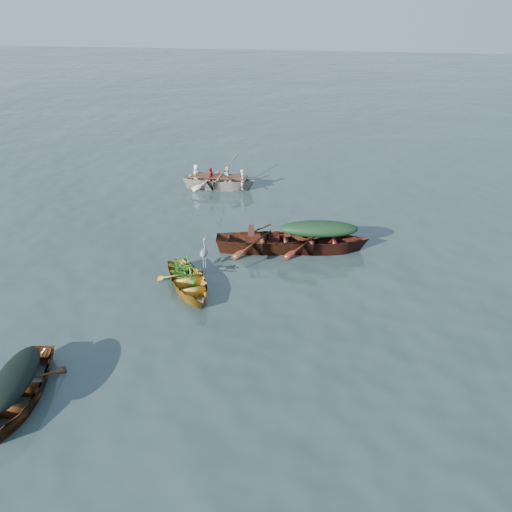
{
  "coord_description": "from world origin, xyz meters",
  "views": [
    {
      "loc": [
        3.05,
        -10.72,
        7.86
      ],
      "look_at": [
        0.76,
        2.94,
        0.5
      ],
      "focal_mm": 35.0,
      "sensor_mm": 36.0,
      "label": 1
    }
  ],
  "objects_px": {
    "rowed_boat": "(220,189)",
    "dark_covered_boat": "(21,401)",
    "open_wooden_boat": "(269,250)",
    "green_tarp_boat": "(317,251)",
    "yellow_dinghy": "(189,289)",
    "heron": "(204,258)"
  },
  "relations": [
    {
      "from": "yellow_dinghy",
      "to": "dark_covered_boat",
      "type": "xyz_separation_m",
      "value": [
        -2.29,
        -5.03,
        0.0
      ]
    },
    {
      "from": "yellow_dinghy",
      "to": "rowed_boat",
      "type": "bearing_deg",
      "value": 64.15
    },
    {
      "from": "yellow_dinghy",
      "to": "heron",
      "type": "xyz_separation_m",
      "value": [
        0.43,
        0.34,
        0.93
      ]
    },
    {
      "from": "open_wooden_boat",
      "to": "dark_covered_boat",
      "type": "bearing_deg",
      "value": 142.65
    },
    {
      "from": "open_wooden_boat",
      "to": "heron",
      "type": "height_order",
      "value": "heron"
    },
    {
      "from": "yellow_dinghy",
      "to": "dark_covered_boat",
      "type": "distance_m",
      "value": 5.52
    },
    {
      "from": "yellow_dinghy",
      "to": "rowed_boat",
      "type": "relative_size",
      "value": 0.75
    },
    {
      "from": "dark_covered_boat",
      "to": "open_wooden_boat",
      "type": "bearing_deg",
      "value": 51.15
    },
    {
      "from": "yellow_dinghy",
      "to": "heron",
      "type": "relative_size",
      "value": 3.71
    },
    {
      "from": "open_wooden_boat",
      "to": "rowed_boat",
      "type": "height_order",
      "value": "open_wooden_boat"
    },
    {
      "from": "yellow_dinghy",
      "to": "green_tarp_boat",
      "type": "relative_size",
      "value": 0.71
    },
    {
      "from": "open_wooden_boat",
      "to": "rowed_boat",
      "type": "bearing_deg",
      "value": 19.36
    },
    {
      "from": "dark_covered_boat",
      "to": "yellow_dinghy",
      "type": "bearing_deg",
      "value": 54.99
    },
    {
      "from": "green_tarp_boat",
      "to": "dark_covered_boat",
      "type": "bearing_deg",
      "value": 135.7
    },
    {
      "from": "heron",
      "to": "yellow_dinghy",
      "type": "bearing_deg",
      "value": -174.81
    },
    {
      "from": "dark_covered_boat",
      "to": "rowed_boat",
      "type": "xyz_separation_m",
      "value": [
        1.24,
        13.59,
        0.0
      ]
    },
    {
      "from": "green_tarp_boat",
      "to": "rowed_boat",
      "type": "distance_m",
      "value": 7.16
    },
    {
      "from": "rowed_boat",
      "to": "heron",
      "type": "height_order",
      "value": "heron"
    },
    {
      "from": "dark_covered_boat",
      "to": "green_tarp_boat",
      "type": "distance_m",
      "value": 10.11
    },
    {
      "from": "dark_covered_boat",
      "to": "green_tarp_boat",
      "type": "height_order",
      "value": "green_tarp_boat"
    },
    {
      "from": "dark_covered_boat",
      "to": "open_wooden_boat",
      "type": "xyz_separation_m",
      "value": [
        4.29,
        7.94,
        0.0
      ]
    },
    {
      "from": "rowed_boat",
      "to": "dark_covered_boat",
      "type": "bearing_deg",
      "value": 175.76
    }
  ]
}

